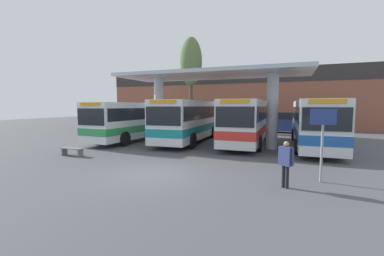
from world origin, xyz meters
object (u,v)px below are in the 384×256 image
info_sign_platform (323,130)px  poplar_tree_behind_left (191,63)px  transit_bus_center_bay (190,119)px  waiting_bench_near_pillar (72,150)px  transit_bus_far_right_bay (314,121)px  pedestrian_waiting (286,160)px  parked_car_street (288,123)px  transit_bus_right_bay (248,120)px  transit_bus_left_bay (136,119)px

info_sign_platform → poplar_tree_behind_left: 22.32m
info_sign_platform → poplar_tree_behind_left: size_ratio=0.26×
transit_bus_center_bay → waiting_bench_near_pillar: (-4.21, -8.04, -1.52)m
transit_bus_far_right_bay → pedestrian_waiting: transit_bus_far_right_bay is taller
info_sign_platform → parked_car_street: info_sign_platform is taller
transit_bus_far_right_bay → parked_car_street: bearing=-80.6°
transit_bus_right_bay → transit_bus_far_right_bay: size_ratio=0.89×
transit_bus_right_bay → parked_car_street: (2.88, 9.84, -0.79)m
transit_bus_far_right_bay → transit_bus_left_bay: bearing=5.0°
transit_bus_far_right_bay → waiting_bench_near_pillar: bearing=32.3°
poplar_tree_behind_left → transit_bus_center_bay: bearing=-69.5°
transit_bus_center_bay → info_sign_platform: size_ratio=3.73×
transit_bus_left_bay → pedestrian_waiting: 15.26m
transit_bus_right_bay → info_sign_platform: size_ratio=3.76×
transit_bus_far_right_bay → poplar_tree_behind_left: poplar_tree_behind_left is taller
transit_bus_right_bay → transit_bus_far_right_bay: (4.62, 0.38, -0.03)m
transit_bus_left_bay → poplar_tree_behind_left: size_ratio=0.95×
transit_bus_center_bay → pedestrian_waiting: size_ratio=6.24×
transit_bus_center_bay → info_sign_platform: transit_bus_center_bay is taller
transit_bus_left_bay → parked_car_street: bearing=-135.9°
transit_bus_left_bay → transit_bus_center_bay: transit_bus_center_bay is taller
parked_car_street → pedestrian_waiting: bearing=-87.8°
parked_car_street → poplar_tree_behind_left: bearing=-172.0°
transit_bus_left_bay → pedestrian_waiting: size_ratio=6.22×
pedestrian_waiting → transit_bus_center_bay: bearing=161.1°
transit_bus_far_right_bay → pedestrian_waiting: size_ratio=7.07×
pedestrian_waiting → transit_bus_right_bay: bearing=139.6°
pedestrian_waiting → info_sign_platform: bearing=78.3°
transit_bus_center_bay → transit_bus_right_bay: size_ratio=0.99×
transit_bus_left_bay → transit_bus_right_bay: bearing=-171.2°
transit_bus_left_bay → pedestrian_waiting: (12.18, -9.17, -0.76)m
pedestrian_waiting → poplar_tree_behind_left: (-10.94, 18.96, 6.93)m
transit_bus_far_right_bay → parked_car_street: 9.66m
transit_bus_center_bay → transit_bus_far_right_bay: (9.21, 0.79, -0.03)m
transit_bus_right_bay → info_sign_platform: 9.95m
transit_bus_left_bay → transit_bus_far_right_bay: (13.86, 1.47, 0.05)m
poplar_tree_behind_left → transit_bus_left_bay: bearing=-97.2°
poplar_tree_behind_left → parked_car_street: size_ratio=2.29×
transit_bus_far_right_bay → poplar_tree_behind_left: bearing=-34.4°
transit_bus_far_right_bay → parked_car_street: size_ratio=2.48×
transit_bus_left_bay → transit_bus_right_bay: (9.24, 1.10, 0.08)m
transit_bus_center_bay → poplar_tree_behind_left: bearing=-72.1°
transit_bus_center_bay → transit_bus_right_bay: transit_bus_right_bay is taller
pedestrian_waiting → parked_car_street: parked_car_street is taller
pedestrian_waiting → parked_car_street: 20.11m
info_sign_platform → poplar_tree_behind_left: (-12.20, 17.72, 5.94)m
waiting_bench_near_pillar → transit_bus_far_right_bay: bearing=33.4°
info_sign_platform → parked_car_street: bearing=94.0°
transit_bus_right_bay → transit_bus_center_bay: bearing=4.5°
transit_bus_center_bay → parked_car_street: size_ratio=2.19×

